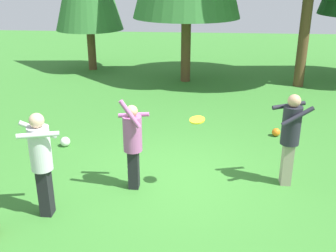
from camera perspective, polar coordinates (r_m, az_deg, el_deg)
name	(u,v)px	position (r m, az deg, el deg)	size (l,w,h in m)	color
ground_plane	(173,179)	(7.87, 0.73, -7.60)	(40.00, 40.00, 0.00)	#387A2D
person_thrower	(133,140)	(7.21, -5.06, -2.00)	(0.56, 0.48, 1.78)	black
person_catcher	(291,132)	(7.60, 17.08, -0.85)	(0.69, 0.60, 1.77)	gray
person_bystander	(41,156)	(6.64, -17.66, -4.13)	(0.74, 0.67, 1.78)	black
frisbee	(197,120)	(6.96, 4.18, 0.87)	(0.37, 0.37, 0.08)	yellow
ball_white	(65,142)	(9.54, -14.44, -2.17)	(0.22, 0.22, 0.22)	white
ball_orange	(276,132)	(10.16, 15.15, -0.86)	(0.20, 0.20, 0.20)	orange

